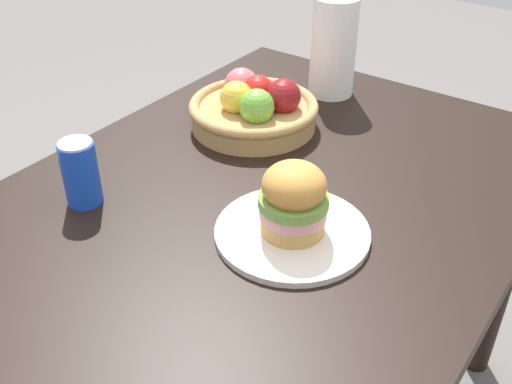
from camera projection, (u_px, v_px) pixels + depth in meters
dining_table at (242, 256)px, 1.15m from camera, size 1.40×0.90×0.75m
plate at (292, 233)px, 1.04m from camera, size 0.27×0.27×0.01m
sandwich at (293, 200)px, 1.00m from camera, size 0.12×0.12×0.13m
soda_can at (80, 173)px, 1.09m from camera, size 0.07×0.07×0.13m
fruit_basket at (254, 108)px, 1.35m from camera, size 0.29×0.29×0.12m
paper_towel_roll at (333, 47)px, 1.45m from camera, size 0.11×0.11×0.24m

